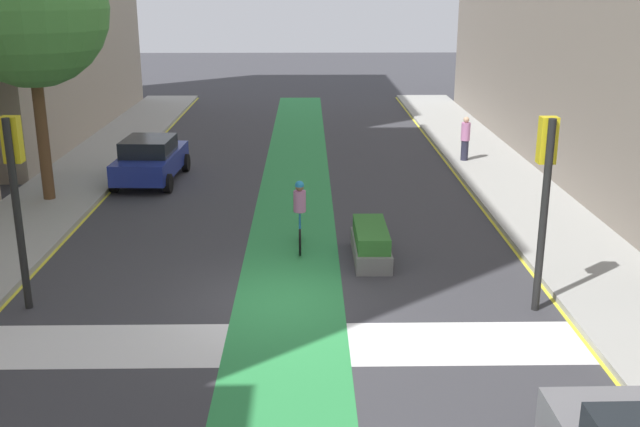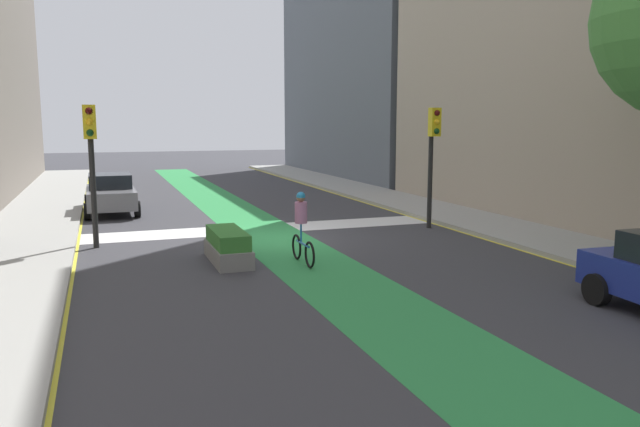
% 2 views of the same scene
% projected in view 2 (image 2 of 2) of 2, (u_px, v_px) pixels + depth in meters
% --- Properties ---
extents(ground_plane, '(120.00, 120.00, 0.00)m').
position_uv_depth(ground_plane, '(281.00, 239.00, 19.26)').
color(ground_plane, '#38383D').
extents(bike_lane_paint, '(2.40, 60.00, 0.01)m').
position_uv_depth(bike_lane_paint, '(275.00, 239.00, 19.20)').
color(bike_lane_paint, '#2D8C47').
rests_on(bike_lane_paint, ground_plane).
extents(crosswalk_band, '(12.00, 1.80, 0.01)m').
position_uv_depth(crosswalk_band, '(264.00, 228.00, 21.12)').
color(crosswalk_band, silver).
rests_on(crosswalk_band, ground_plane).
extents(sidewalk_left, '(3.00, 60.00, 0.15)m').
position_uv_depth(sidewalk_left, '(484.00, 223.00, 21.74)').
color(sidewalk_left, '#9E9E99').
rests_on(sidewalk_left, ground_plane).
extents(curb_stripe_left, '(0.16, 60.00, 0.01)m').
position_uv_depth(curb_stripe_left, '(447.00, 228.00, 21.25)').
color(curb_stripe_left, yellow).
rests_on(curb_stripe_left, ground_plane).
extents(sidewalk_right, '(3.00, 60.00, 0.15)m').
position_uv_depth(sidewalk_right, '(16.00, 254.00, 16.75)').
color(sidewalk_right, '#9E9E99').
rests_on(sidewalk_right, ground_plane).
extents(curb_stripe_right, '(0.16, 60.00, 0.01)m').
position_uv_depth(curb_stripe_right, '(75.00, 252.00, 17.26)').
color(curb_stripe_right, yellow).
rests_on(curb_stripe_right, ground_plane).
extents(traffic_signal_near_right, '(0.35, 0.52, 4.11)m').
position_uv_depth(traffic_signal_near_right, '(91.00, 149.00, 17.36)').
color(traffic_signal_near_right, black).
rests_on(traffic_signal_near_right, ground_plane).
extents(traffic_signal_near_left, '(0.35, 0.52, 4.10)m').
position_uv_depth(traffic_signal_near_left, '(433.00, 144.00, 20.70)').
color(traffic_signal_near_left, black).
rests_on(traffic_signal_near_left, ground_plane).
extents(car_grey_right_near, '(2.06, 4.22, 1.57)m').
position_uv_depth(car_grey_right_near, '(111.00, 193.00, 24.52)').
color(car_grey_right_near, slate).
rests_on(car_grey_right_near, ground_plane).
extents(cyclist_in_lane, '(0.32, 1.73, 1.86)m').
position_uv_depth(cyclist_in_lane, '(302.00, 226.00, 15.83)').
color(cyclist_in_lane, black).
rests_on(cyclist_in_lane, ground_plane).
extents(median_planter, '(0.87, 2.41, 0.85)m').
position_uv_depth(median_planter, '(228.00, 247.00, 16.03)').
color(median_planter, slate).
rests_on(median_planter, ground_plane).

